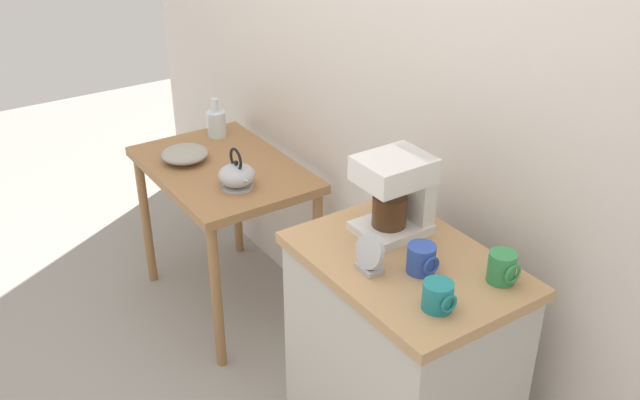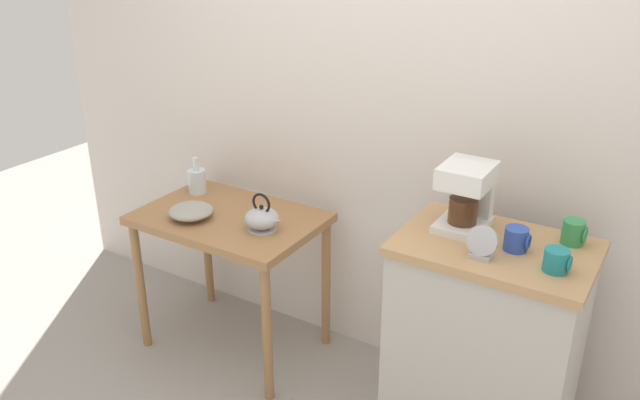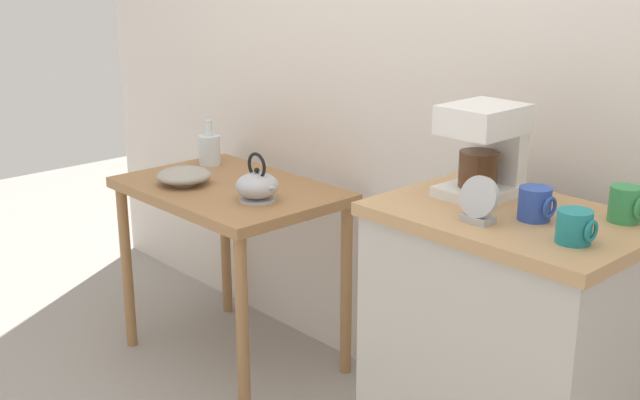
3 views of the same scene
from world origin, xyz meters
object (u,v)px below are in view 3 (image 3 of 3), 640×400
object	(u,v)px
coffee_maker	(486,146)
mug_tall_green	(626,204)
bowl_stoneware	(184,175)
mug_blue	(535,204)
mug_dark_teal	(575,227)
teakettle	(258,186)
glass_carafe_vase	(209,149)
table_clock	(479,202)

from	to	relation	value
coffee_maker	mug_tall_green	distance (m)	0.41
bowl_stoneware	coffee_maker	xyz separation A→B (m)	(1.25, 0.18, 0.31)
mug_blue	mug_tall_green	bearing A→B (deg)	43.93
coffee_maker	bowl_stoneware	bearing A→B (deg)	-171.62
coffee_maker	mug_dark_teal	xyz separation A→B (m)	(0.38, -0.17, -0.10)
bowl_stoneware	teakettle	bearing A→B (deg)	11.77
mug_tall_green	mug_blue	bearing A→B (deg)	-136.07
glass_carafe_vase	mug_blue	world-z (taller)	mug_blue
glass_carafe_vase	coffee_maker	world-z (taller)	coffee_maker
mug_tall_green	table_clock	size ratio (longest dim) A/B	0.76
bowl_stoneware	coffee_maker	size ratio (longest dim) A/B	0.80
teakettle	coffee_maker	xyz separation A→B (m)	(0.89, 0.11, 0.28)
glass_carafe_vase	teakettle	bearing A→B (deg)	-17.97
coffee_maker	mug_blue	size ratio (longest dim) A/B	2.85
glass_carafe_vase	mug_tall_green	xyz separation A→B (m)	(1.82, 0.00, 0.18)
mug_blue	mug_dark_teal	bearing A→B (deg)	-26.43
teakettle	mug_tall_green	bearing A→B (deg)	7.83
bowl_stoneware	teakettle	distance (m)	0.37
glass_carafe_vase	mug_blue	size ratio (longest dim) A/B	2.08
mug_tall_green	table_clock	xyz separation A→B (m)	(-0.25, -0.28, 0.01)
coffee_maker	mug_blue	xyz separation A→B (m)	(0.23, -0.09, -0.10)
mug_tall_green	mug_dark_teal	size ratio (longest dim) A/B	1.01
bowl_stoneware	mug_tall_green	distance (m)	1.67
teakettle	glass_carafe_vase	bearing A→B (deg)	162.03
glass_carafe_vase	mug_tall_green	size ratio (longest dim) A/B	2.07
mug_tall_green	coffee_maker	bearing A→B (deg)	-170.27
glass_carafe_vase	coffee_maker	size ratio (longest dim) A/B	0.73
teakettle	table_clock	bearing A→B (deg)	-5.72
bowl_stoneware	mug_dark_teal	xyz separation A→B (m)	(1.64, 0.01, 0.20)
teakettle	mug_dark_teal	xyz separation A→B (m)	(1.28, -0.06, 0.18)
coffee_maker	mug_tall_green	world-z (taller)	coffee_maker
table_clock	coffee_maker	bearing A→B (deg)	122.89
teakettle	table_clock	world-z (taller)	table_clock
coffee_maker	mug_tall_green	size ratio (longest dim) A/B	2.83
coffee_maker	mug_tall_green	xyz separation A→B (m)	(0.39, 0.07, -0.10)
mug_tall_green	mug_dark_teal	xyz separation A→B (m)	(-0.00, -0.24, -0.01)
mug_dark_teal	teakettle	bearing A→B (deg)	177.32
table_clock	teakettle	bearing A→B (deg)	174.28
coffee_maker	mug_tall_green	bearing A→B (deg)	9.73
mug_tall_green	mug_dark_teal	world-z (taller)	mug_tall_green
glass_carafe_vase	mug_tall_green	world-z (taller)	mug_tall_green
bowl_stoneware	glass_carafe_vase	distance (m)	0.31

